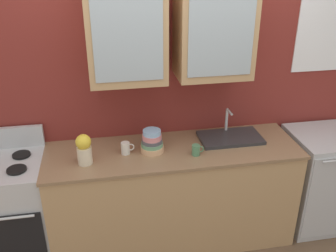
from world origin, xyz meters
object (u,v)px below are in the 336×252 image
object	(u,v)px
cup_near_sink	(196,150)
dishwasher	(318,179)
stove_range	(10,212)
sink_faucet	(230,137)
vase	(84,149)
bowl_stack	(152,142)
cup_near_bowls	(126,148)

from	to	relation	value
cup_near_sink	dishwasher	world-z (taller)	cup_near_sink
stove_range	sink_faucet	world-z (taller)	sink_faucet
sink_faucet	vase	distance (m)	1.24
stove_range	sink_faucet	size ratio (longest dim) A/B	2.09
bowl_stack	cup_near_sink	distance (m)	0.36
bowl_stack	cup_near_bowls	distance (m)	0.21
cup_near_sink	stove_range	bearing A→B (deg)	175.34
vase	bowl_stack	bearing A→B (deg)	10.51
vase	cup_near_sink	bearing A→B (deg)	-1.99
stove_range	vase	size ratio (longest dim) A/B	4.52
bowl_stack	cup_near_bowls	bearing A→B (deg)	-179.75
stove_range	vase	world-z (taller)	vase
bowl_stack	cup_near_bowls	size ratio (longest dim) A/B	1.76
dishwasher	bowl_stack	bearing A→B (deg)	179.65
cup_near_bowls	sink_faucet	bearing A→B (deg)	5.12
sink_faucet	cup_near_sink	bearing A→B (deg)	-149.55
cup_near_sink	dishwasher	distance (m)	1.32
stove_range	dishwasher	size ratio (longest dim) A/B	1.19
sink_faucet	stove_range	bearing A→B (deg)	-177.40
cup_near_bowls	dishwasher	world-z (taller)	cup_near_bowls
cup_near_sink	dishwasher	bearing A→B (deg)	5.61
vase	dishwasher	bearing A→B (deg)	2.45
vase	cup_near_bowls	size ratio (longest dim) A/B	2.27
vase	cup_near_bowls	distance (m)	0.34
stove_range	sink_faucet	xyz separation A→B (m)	(1.87, 0.08, 0.47)
bowl_stack	dishwasher	distance (m)	1.64
stove_range	cup_near_bowls	xyz separation A→B (m)	(0.97, 0.00, 0.50)
sink_faucet	bowl_stack	bearing A→B (deg)	-173.39
stove_range	vase	distance (m)	0.88
stove_range	bowl_stack	bearing A→B (deg)	0.24
stove_range	bowl_stack	distance (m)	1.30
cup_near_sink	cup_near_bowls	distance (m)	0.56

